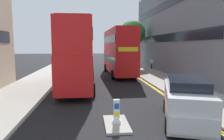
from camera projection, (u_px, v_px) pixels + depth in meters
sidewalk_right at (164, 80)px, 21.48m from camera, size 4.00×80.00×0.14m
sidewalk_left at (36, 82)px, 20.07m from camera, size 4.00×80.00×0.14m
kerb_line_outer at (150, 85)px, 19.29m from camera, size 0.10×56.00×0.01m
kerb_line_inner at (148, 85)px, 19.27m from camera, size 0.10×56.00×0.01m
traffic_island at (116, 124)px, 9.50m from camera, size 1.10×2.20×0.10m
keep_left_bollard at (116, 112)px, 9.43m from camera, size 0.36×0.28×1.11m
double_decker_bus_away at (78, 53)px, 17.67m from camera, size 2.85×10.82×5.64m
double_decker_bus_oncoming at (119, 51)px, 25.37m from camera, size 3.07×10.88×5.64m
taxi_minivan at (186, 100)px, 9.75m from camera, size 3.34×5.16×2.12m
pedestrian_far at (152, 63)px, 30.80m from camera, size 0.34×0.22×1.62m
street_tree_near at (130, 31)px, 40.54m from camera, size 3.82×3.82×8.34m
street_tree_mid at (133, 33)px, 32.96m from camera, size 3.90×3.90×7.49m
townhouse_terrace_right at (200, 27)px, 27.32m from camera, size 10.08×28.00×12.19m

